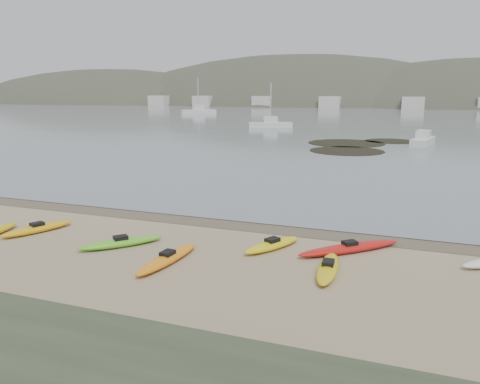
% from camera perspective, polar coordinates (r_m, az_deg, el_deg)
% --- Properties ---
extents(ground, '(600.00, 600.00, 0.00)m').
position_cam_1_polar(ground, '(22.87, 0.00, -3.67)').
color(ground, tan).
rests_on(ground, ground).
extents(wet_sand, '(60.00, 60.00, 0.00)m').
position_cam_1_polar(wet_sand, '(22.60, -0.26, -3.86)').
color(wet_sand, brown).
rests_on(wet_sand, ground).
extents(water, '(1200.00, 1200.00, 0.00)m').
position_cam_1_polar(water, '(320.80, 19.03, 10.59)').
color(water, slate).
rests_on(water, ground).
extents(kayaks, '(22.68, 7.32, 0.34)m').
position_cam_1_polar(kayaks, '(18.80, -3.15, -6.75)').
color(kayaks, yellow).
rests_on(kayaks, ground).
extents(kelp_mats, '(12.54, 18.48, 0.04)m').
position_cam_1_polar(kelp_mats, '(56.00, 14.01, 5.56)').
color(kelp_mats, black).
rests_on(kelp_mats, water).
extents(moored_boats, '(94.85, 87.08, 1.28)m').
position_cam_1_polar(moored_boats, '(103.50, 14.75, 8.78)').
color(moored_boats, silver).
rests_on(moored_boats, ground).
extents(far_town, '(199.00, 5.00, 4.00)m').
position_cam_1_polar(far_town, '(165.71, 19.83, 10.17)').
color(far_town, beige).
rests_on(far_town, ground).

